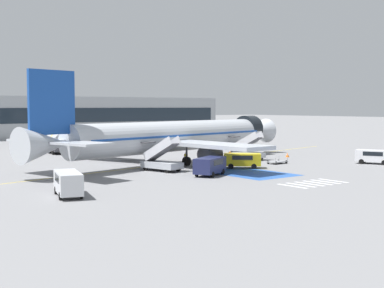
% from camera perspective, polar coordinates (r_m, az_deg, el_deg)
% --- Properties ---
extents(ground_plane, '(600.00, 600.00, 0.00)m').
position_cam_1_polar(ground_plane, '(68.85, -1.66, -2.13)').
color(ground_plane, slate).
extents(apron_leadline_yellow, '(76.62, 16.73, 0.01)m').
position_cam_1_polar(apron_leadline_yellow, '(69.97, -1.59, -2.02)').
color(apron_leadline_yellow, gold).
rests_on(apron_leadline_yellow, ground_plane).
extents(apron_stand_patch_blue, '(6.84, 10.45, 0.01)m').
position_cam_1_polar(apron_stand_patch_blue, '(59.73, 5.99, -3.08)').
color(apron_stand_patch_blue, '#2856A8').
rests_on(apron_stand_patch_blue, ground_plane).
extents(apron_walkway_bar_0, '(0.44, 3.60, 0.01)m').
position_cam_1_polar(apron_walkway_bar_0, '(50.48, 10.64, -4.44)').
color(apron_walkway_bar_0, silver).
rests_on(apron_walkway_bar_0, ground_plane).
extents(apron_walkway_bar_1, '(0.44, 3.60, 0.01)m').
position_cam_1_polar(apron_walkway_bar_1, '(51.37, 11.53, -4.30)').
color(apron_walkway_bar_1, silver).
rests_on(apron_walkway_bar_1, ground_plane).
extents(apron_walkway_bar_2, '(0.44, 3.60, 0.01)m').
position_cam_1_polar(apron_walkway_bar_2, '(52.27, 12.40, -4.17)').
color(apron_walkway_bar_2, silver).
rests_on(apron_walkway_bar_2, ground_plane).
extents(apron_walkway_bar_3, '(0.44, 3.60, 0.01)m').
position_cam_1_polar(apron_walkway_bar_3, '(53.19, 13.23, -4.04)').
color(apron_walkway_bar_3, silver).
rests_on(apron_walkway_bar_3, ground_plane).
extents(apron_walkway_bar_4, '(0.44, 3.60, 0.01)m').
position_cam_1_polar(apron_walkway_bar_4, '(54.12, 14.03, -3.92)').
color(apron_walkway_bar_4, silver).
rests_on(apron_walkway_bar_4, ground_plane).
extents(apron_walkway_bar_5, '(0.44, 3.60, 0.01)m').
position_cam_1_polar(apron_walkway_bar_5, '(55.06, 14.81, -3.80)').
color(apron_walkway_bar_5, silver).
rests_on(apron_walkway_bar_5, ground_plane).
extents(airliner, '(44.37, 31.86, 11.10)m').
position_cam_1_polar(airliner, '(69.23, -1.94, 0.82)').
color(airliner, '#B7BCC4').
rests_on(airliner, ground_plane).
extents(boarding_stairs_forward, '(3.16, 5.52, 4.02)m').
position_cam_1_polar(boarding_stairs_forward, '(74.51, 5.86, -0.91)').
color(boarding_stairs_forward, '#ADB2BA').
rests_on(boarding_stairs_forward, ground_plane).
extents(boarding_stairs_aft, '(3.16, 5.52, 4.09)m').
position_cam_1_polar(boarding_stairs_aft, '(61.17, -3.27, -1.96)').
color(boarding_stairs_aft, '#ADB2BA').
rests_on(boarding_stairs_aft, ground_plane).
extents(fuel_tanker, '(3.72, 8.72, 3.21)m').
position_cam_1_polar(fuel_tanker, '(87.58, -14.32, 0.12)').
color(fuel_tanker, '#38383D').
rests_on(fuel_tanker, ground_plane).
extents(service_van_0, '(4.63, 4.41, 1.75)m').
position_cam_1_polar(service_van_0, '(64.18, 5.37, -1.63)').
color(service_van_0, yellow).
rests_on(service_van_0, ground_plane).
extents(service_van_1, '(3.66, 4.90, 1.78)m').
position_cam_1_polar(service_van_1, '(72.53, 18.85, -1.16)').
color(service_van_1, silver).
rests_on(service_van_1, ground_plane).
extents(service_van_2, '(3.16, 5.27, 2.02)m').
position_cam_1_polar(service_van_2, '(44.98, -13.08, -3.94)').
color(service_van_2, silver).
rests_on(service_van_2, ground_plane).
extents(service_van_3, '(4.96, 3.84, 1.94)m').
position_cam_1_polar(service_van_3, '(57.06, 1.93, -2.21)').
color(service_van_3, '#1E234C').
rests_on(service_van_3, ground_plane).
extents(baggage_cart, '(2.70, 1.67, 0.87)m').
position_cam_1_polar(baggage_cart, '(69.82, 9.08, -1.88)').
color(baggage_cart, gray).
rests_on(baggage_cart, ground_plane).
extents(ground_crew_0, '(0.41, 0.49, 1.75)m').
position_cam_1_polar(ground_crew_0, '(63.99, 0.75, -1.69)').
color(ground_crew_0, '#2D2D33').
rests_on(ground_crew_0, ground_plane).
extents(ground_crew_1, '(0.41, 0.49, 1.67)m').
position_cam_1_polar(ground_crew_1, '(66.82, -0.65, -1.49)').
color(ground_crew_1, '#191E38').
rests_on(ground_crew_1, ground_plane).
extents(ground_crew_2, '(0.45, 0.48, 1.65)m').
position_cam_1_polar(ground_crew_2, '(69.54, 4.08, -1.29)').
color(ground_crew_2, '#2D2D33').
rests_on(ground_crew_2, ground_plane).
extents(traffic_cone_0, '(0.54, 0.54, 0.60)m').
position_cam_1_polar(traffic_cone_0, '(68.31, 0.87, -1.92)').
color(traffic_cone_0, orange).
rests_on(traffic_cone_0, ground_plane).
extents(traffic_cone_1, '(0.55, 0.55, 0.61)m').
position_cam_1_polar(traffic_cone_1, '(79.11, 10.14, -1.17)').
color(traffic_cone_1, orange).
rests_on(traffic_cone_1, ground_plane).
extents(terminal_building, '(90.89, 12.10, 9.72)m').
position_cam_1_polar(terminal_building, '(132.64, -14.42, 2.81)').
color(terminal_building, '#9EA3A8').
rests_on(terminal_building, ground_plane).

